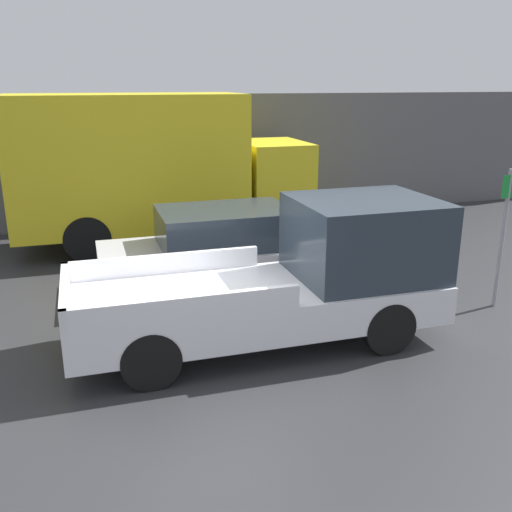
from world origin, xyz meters
TOP-DOWN VIEW (x-y plane):
  - ground_plane at (0.00, 0.00)m, footprint 60.00×60.00m
  - building_wall at (0.00, 8.64)m, footprint 28.00×0.15m
  - pickup_truck at (1.56, 0.36)m, footprint 5.67×2.08m
  - car at (0.95, 2.99)m, footprint 4.57×2.01m
  - delivery_truck at (0.12, 6.47)m, footprint 7.12×2.37m
  - parking_sign at (5.45, 0.51)m, footprint 0.30×0.07m
  - newspaper_box at (-0.41, 8.32)m, footprint 0.45×0.40m

SIDE VIEW (x-z plane):
  - ground_plane at x=0.00m, z-range 0.00..0.00m
  - newspaper_box at x=-0.41m, z-range 0.00..1.10m
  - car at x=0.95m, z-range 0.01..1.57m
  - pickup_truck at x=1.56m, z-range -0.08..2.10m
  - parking_sign at x=5.45m, z-range 0.16..2.65m
  - building_wall at x=0.00m, z-range 0.00..3.57m
  - delivery_truck at x=0.12m, z-range 0.12..3.75m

